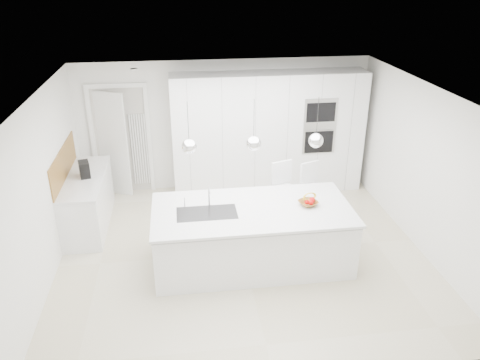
{
  "coord_description": "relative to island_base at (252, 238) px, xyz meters",
  "views": [
    {
      "loc": [
        -0.87,
        -6.04,
        4.05
      ],
      "look_at": [
        0.0,
        0.3,
        1.1
      ],
      "focal_mm": 35.0,
      "sensor_mm": 36.0,
      "label": 1
    }
  ],
  "objects": [
    {
      "name": "radiator",
      "position": [
        -1.73,
        2.76,
        0.42
      ],
      "size": [
        0.32,
        0.04,
        1.4
      ],
      "primitive_type": null,
      "color": "white",
      "rests_on": "floor"
    },
    {
      "name": "ceiling",
      "position": [
        -0.1,
        0.3,
        2.07
      ],
      "size": [
        5.5,
        5.5,
        0.0
      ],
      "primitive_type": "plane",
      "rotation": [
        3.14,
        0.0,
        0.0
      ],
      "color": "white",
      "rests_on": "wall_back"
    },
    {
      "name": "pendant_left",
      "position": [
        -0.85,
        -0.0,
        1.47
      ],
      "size": [
        0.2,
        0.2,
        0.2
      ],
      "primitive_type": "sphere",
      "color": "white",
      "rests_on": "ceiling"
    },
    {
      "name": "bar_stool_left",
      "position": [
        0.64,
        0.9,
        0.15
      ],
      "size": [
        0.53,
        0.63,
        1.17
      ],
      "primitive_type": null,
      "rotation": [
        0.0,
        0.0,
        0.32
      ],
      "color": "white",
      "rests_on": "floor"
    },
    {
      "name": "island_base",
      "position": [
        0.0,
        0.0,
        0.0
      ],
      "size": [
        2.8,
        1.2,
        0.86
      ],
      "primitive_type": "cube",
      "color": "white",
      "rests_on": "floor"
    },
    {
      "name": "fruit_bowl",
      "position": [
        0.81,
        0.04,
        0.5
      ],
      "size": [
        0.34,
        0.34,
        0.07
      ],
      "primitive_type": "imported",
      "rotation": [
        0.0,
        0.0,
        0.36
      ],
      "color": "olive",
      "rests_on": "island_worktop"
    },
    {
      "name": "apple_b",
      "position": [
        0.87,
        0.05,
        0.54
      ],
      "size": [
        0.09,
        0.09,
        0.09
      ],
      "primitive_type": "sphere",
      "color": "red",
      "rests_on": "fruit_bowl"
    },
    {
      "name": "left_base_cabinets",
      "position": [
        -2.55,
        1.5,
        0.0
      ],
      "size": [
        0.6,
        1.8,
        0.86
      ],
      "primitive_type": "cube",
      "color": "white",
      "rests_on": "floor"
    },
    {
      "name": "pendant_right",
      "position": [
        0.85,
        -0.0,
        1.47
      ],
      "size": [
        0.2,
        0.2,
        0.2
      ],
      "primitive_type": "sphere",
      "color": "white",
      "rests_on": "ceiling"
    },
    {
      "name": "island_worktop",
      "position": [
        0.0,
        0.05,
        0.45
      ],
      "size": [
        2.84,
        1.4,
        0.04
      ],
      "primitive_type": "cube",
      "color": "white",
      "rests_on": "island_base"
    },
    {
      "name": "doorway_frame",
      "position": [
        -2.05,
        2.77,
        0.59
      ],
      "size": [
        1.11,
        0.08,
        2.13
      ],
      "primitive_type": null,
      "color": "white",
      "rests_on": "floor"
    },
    {
      "name": "oak_backsplash",
      "position": [
        -2.84,
        1.5,
        0.72
      ],
      "size": [
        0.02,
        1.8,
        0.5
      ],
      "primitive_type": "cube",
      "color": "olive",
      "rests_on": "wall_left"
    },
    {
      "name": "apple_c",
      "position": [
        0.79,
        0.01,
        0.53
      ],
      "size": [
        0.07,
        0.07,
        0.07
      ],
      "primitive_type": "sphere",
      "color": "red",
      "rests_on": "fruit_bowl"
    },
    {
      "name": "bar_stool_right",
      "position": [
        1.12,
        0.94,
        0.13
      ],
      "size": [
        0.53,
        0.61,
        1.11
      ],
      "primitive_type": null,
      "rotation": [
        0.0,
        0.0,
        0.37
      ],
      "color": "white",
      "rests_on": "floor"
    },
    {
      "name": "banana_bunch",
      "position": [
        0.84,
        0.06,
        0.59
      ],
      "size": [
        0.25,
        0.18,
        0.23
      ],
      "primitive_type": "torus",
      "rotation": [
        1.22,
        0.0,
        0.35
      ],
      "color": "gold",
      "rests_on": "fruit_bowl"
    },
    {
      "name": "island_tap",
      "position": [
        -0.6,
        0.2,
        0.62
      ],
      "size": [
        0.02,
        0.02,
        0.3
      ],
      "primitive_type": "cylinder",
      "color": "white",
      "rests_on": "island_worktop"
    },
    {
      "name": "floor",
      "position": [
        -0.1,
        0.3,
        -0.43
      ],
      "size": [
        5.5,
        5.5,
        0.0
      ],
      "primitive_type": "plane",
      "color": "beige",
      "rests_on": "ground"
    },
    {
      "name": "apple_a",
      "position": [
        0.84,
        -0.02,
        0.54
      ],
      "size": [
        0.08,
        0.08,
        0.08
      ],
      "primitive_type": "sphere",
      "color": "red",
      "rests_on": "fruit_bowl"
    },
    {
      "name": "left_worktop",
      "position": [
        -2.55,
        1.5,
        0.45
      ],
      "size": [
        0.62,
        1.82,
        0.04
      ],
      "primitive_type": "cube",
      "color": "white",
      "rests_on": "left_base_cabinets"
    },
    {
      "name": "wall_left",
      "position": [
        -2.85,
        0.3,
        0.82
      ],
      "size": [
        0.0,
        5.0,
        5.0
      ],
      "primitive_type": "plane",
      "rotation": [
        1.57,
        0.0,
        1.57
      ],
      "color": "white",
      "rests_on": "ground"
    },
    {
      "name": "hallway_door",
      "position": [
        -2.3,
        2.72,
        0.57
      ],
      "size": [
        0.76,
        0.38,
        2.0
      ],
      "primitive_type": "cube",
      "rotation": [
        0.0,
        0.0,
        -0.44
      ],
      "color": "white",
      "rests_on": "floor"
    },
    {
      "name": "espresso_machine",
      "position": [
        -2.53,
        1.51,
        0.6
      ],
      "size": [
        0.21,
        0.28,
        0.26
      ],
      "primitive_type": "cube",
      "rotation": [
        0.0,
        0.0,
        0.26
      ],
      "color": "black",
      "rests_on": "left_worktop"
    },
    {
      "name": "tall_cabinets",
      "position": [
        0.7,
        2.5,
        0.72
      ],
      "size": [
        3.6,
        0.6,
        2.3
      ],
      "primitive_type": "cube",
      "color": "white",
      "rests_on": "floor"
    },
    {
      "name": "oven_stack",
      "position": [
        1.6,
        2.19,
        0.92
      ],
      "size": [
        0.62,
        0.04,
        1.05
      ],
      "primitive_type": null,
      "color": "#A5A5A8",
      "rests_on": "tall_cabinets"
    },
    {
      "name": "wall_back",
      "position": [
        -0.1,
        2.8,
        0.82
      ],
      "size": [
        5.5,
        0.0,
        5.5
      ],
      "primitive_type": "plane",
      "rotation": [
        1.57,
        0.0,
        0.0
      ],
      "color": "white",
      "rests_on": "ground"
    },
    {
      "name": "island_sink",
      "position": [
        -0.65,
        -0.0,
        0.39
      ],
      "size": [
        0.84,
        0.44,
        0.18
      ],
      "primitive_type": null,
      "color": "#3F3F42",
      "rests_on": "island_worktop"
    },
    {
      "name": "pendant_mid",
      "position": [
        -0.0,
        -0.0,
        1.47
      ],
      "size": [
        0.2,
        0.2,
        0.2
      ],
      "primitive_type": "sphere",
      "color": "white",
      "rests_on": "ceiling"
    }
  ]
}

